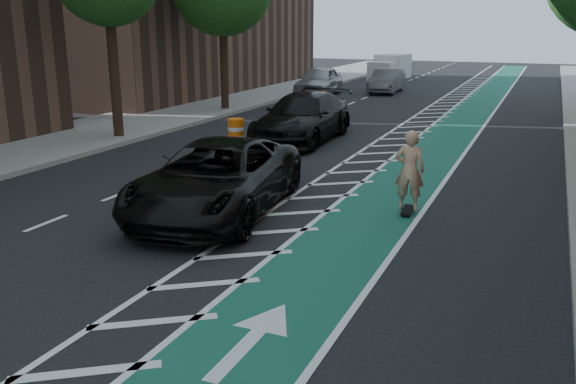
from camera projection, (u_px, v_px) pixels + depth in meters
The scene contains 16 objects.
ground at pixel (174, 244), 11.70m from camera, with size 120.00×120.00×0.00m, color black.
bike_lane at pixel (429, 156), 19.42m from camera, with size 2.00×90.00×0.01m, color #175141.
buffer_strip at pixel (383, 152), 19.99m from camera, with size 1.40×90.00×0.01m, color silver.
sidewalk_left at pixel (112, 128), 24.14m from camera, with size 5.00×90.00×0.15m, color gray.
curb_right at pixel (568, 165), 17.86m from camera, with size 0.12×90.00×0.16m, color gray.
curb_left at pixel (164, 132), 23.21m from camera, with size 0.12×90.00×0.16m, color gray.
skateboard at pixel (407, 210), 13.55m from camera, with size 0.29×0.79×0.10m.
skateboarder at pixel (410, 170), 13.31m from camera, with size 0.65×0.43×1.78m, color tan.
suv_near at pixel (217, 178), 13.47m from camera, with size 2.62×5.69×1.58m, color black.
suv_far at pixel (303, 118), 21.75m from camera, with size 2.33×5.73×1.66m, color black.
car_silver at pixel (319, 81), 35.13m from camera, with size 1.98×4.92×1.68m, color #A8A7AD.
car_grey at pixel (387, 81), 36.75m from camera, with size 1.49×4.28×1.41m, color #5B5A5F.
box_truck at pixel (390, 68), 45.63m from camera, with size 2.43×4.49×1.79m.
barrel_a at pixel (236, 133), 20.84m from camera, with size 0.70×0.70×0.95m.
barrel_b at pixel (288, 113), 25.30m from camera, with size 0.72×0.72×0.98m.
barrel_c at pixel (321, 101), 29.51m from camera, with size 0.65×0.65×0.88m.
Camera 1 is at (6.35, -9.25, 4.12)m, focal length 38.00 mm.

